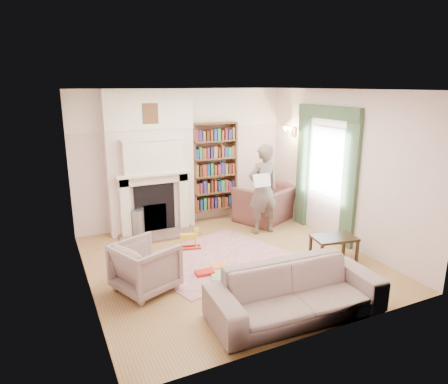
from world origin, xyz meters
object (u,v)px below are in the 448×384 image
armchair_left (146,267)px  coffee_table (333,249)px  man_reading (263,189)px  bookcase (214,167)px  sofa (296,292)px  rocking_horse (188,239)px  armchair_reading (266,203)px  paraffin_heater (138,223)px

armchair_left → coffee_table: (3.06, -0.41, -0.14)m
man_reading → bookcase: bearing=-66.7°
sofa → rocking_horse: sofa is taller
armchair_reading → sofa: armchair_reading is taller
armchair_left → armchair_reading: bearing=-81.1°
paraffin_heater → coffee_table: bearing=-43.6°
armchair_left → coffee_table: 3.09m
armchair_reading → sofa: bearing=39.7°
sofa → rocking_horse: bearing=104.2°
armchair_left → coffee_table: size_ratio=1.14×
armchair_left → paraffin_heater: bearing=-32.7°
sofa → paraffin_heater: sofa is taller
bookcase → rocking_horse: size_ratio=4.18×
man_reading → paraffin_heater: 2.52m
sofa → paraffin_heater: (-1.17, 3.59, -0.05)m
sofa → coffee_table: (1.50, 1.05, -0.10)m
man_reading → paraffin_heater: man_reading is taller
armchair_left → coffee_table: bearing=-119.7°
man_reading → coffee_table: size_ratio=2.56×
bookcase → coffee_table: bookcase is taller
armchair_left → sofa: armchair_left is taller
sofa → man_reading: 3.03m
sofa → coffee_table: bearing=38.4°
armchair_reading → man_reading: size_ratio=0.66×
bookcase → man_reading: (0.53, -1.16, -0.28)m
armchair_left → rocking_horse: (1.06, 1.12, -0.17)m
armchair_reading → rocking_horse: bearing=-4.8°
armchair_reading → bookcase: bearing=-54.7°
armchair_reading → man_reading: bearing=28.0°
armchair_reading → paraffin_heater: size_ratio=2.15×
sofa → bookcase: bearing=84.5°
armchair_reading → armchair_left: bearing=6.0°
armchair_left → man_reading: bearing=-86.5°
sofa → rocking_horse: 2.64m
armchair_reading → rocking_horse: 2.23m
sofa → rocking_horse: (-0.50, 2.59, -0.13)m
armchair_reading → paraffin_heater: bearing=-29.9°
bookcase → armchair_reading: bearing=-29.5°
coffee_table → armchair_reading: bearing=97.9°
bookcase → sofa: bearing=-98.7°
armchair_reading → sofa: (-1.58, -3.36, -0.06)m
paraffin_heater → armchair_reading: bearing=-4.8°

